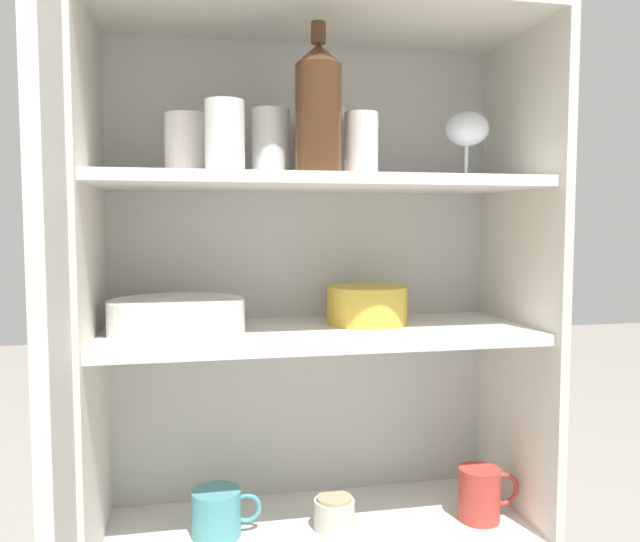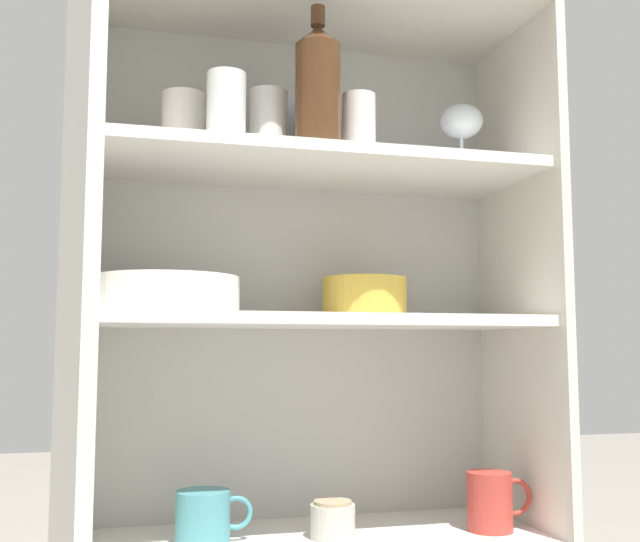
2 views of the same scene
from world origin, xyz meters
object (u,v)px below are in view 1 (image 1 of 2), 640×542
plate_stack_white (177,317)px  storage_jar (334,513)px  mixing_bowl_large (367,303)px  coffee_mug_primary (481,494)px  wine_bottle (318,108)px

plate_stack_white → storage_jar: bearing=-2.1°
mixing_bowl_large → coffee_mug_primary: bearing=-20.8°
storage_jar → plate_stack_white: bearing=177.9°
mixing_bowl_large → storage_jar: size_ratio=2.04×
wine_bottle → plate_stack_white: (-0.24, 0.08, -0.36)m
wine_bottle → mixing_bowl_large: 0.40m
wine_bottle → mixing_bowl_large: size_ratio=1.58×
plate_stack_white → coffee_mug_primary: bearing=-3.0°
storage_jar → mixing_bowl_large: bearing=37.2°
wine_bottle → coffee_mug_primary: 0.80m
plate_stack_white → coffee_mug_primary: size_ratio=1.94×
wine_bottle → storage_jar: bearing=58.0°
plate_stack_white → coffee_mug_primary: (0.58, -0.03, -0.36)m
wine_bottle → plate_stack_white: wine_bottle is taller
plate_stack_white → storage_jar: (0.29, -0.01, -0.38)m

